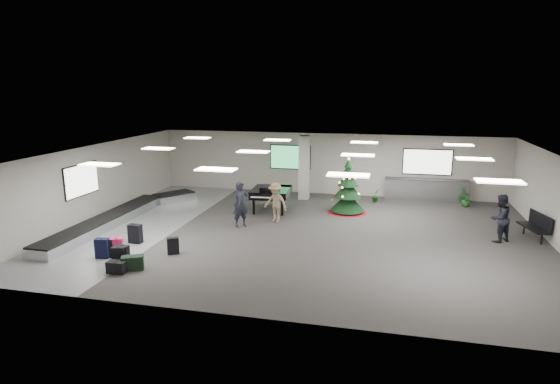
% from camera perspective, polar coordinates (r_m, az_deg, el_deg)
% --- Properties ---
extents(ground, '(18.00, 18.00, 0.00)m').
position_cam_1_polar(ground, '(18.36, 2.86, -5.02)').
color(ground, '#312E2C').
rests_on(ground, ground).
extents(room_envelope, '(18.02, 14.02, 3.21)m').
position_cam_1_polar(room_envelope, '(18.50, 2.16, 2.58)').
color(room_envelope, '#BAB3AA').
rests_on(room_envelope, ground).
extents(baggage_carousel, '(2.28, 9.71, 0.43)m').
position_cam_1_polar(baggage_carousel, '(21.02, -18.73, -2.77)').
color(baggage_carousel, silver).
rests_on(baggage_carousel, ground).
extents(service_counter, '(4.05, 0.65, 1.08)m').
position_cam_1_polar(service_counter, '(24.46, 17.36, 0.27)').
color(service_counter, silver).
rests_on(service_counter, ground).
extents(suitcase_0, '(0.42, 0.24, 0.65)m').
position_cam_1_polar(suitcase_0, '(15.97, -18.62, -7.28)').
color(suitcase_0, black).
rests_on(suitcase_0, ground).
extents(suitcase_1, '(0.45, 0.30, 0.65)m').
position_cam_1_polar(suitcase_1, '(15.86, -19.06, -7.44)').
color(suitcase_1, black).
rests_on(suitcase_1, ground).
extents(pink_suitcase, '(0.46, 0.35, 0.66)m').
position_cam_1_polar(pink_suitcase, '(16.73, -19.26, -6.39)').
color(pink_suitcase, '#DD1C57').
rests_on(pink_suitcase, ground).
extents(suitcase_3, '(0.44, 0.38, 0.60)m').
position_cam_1_polar(suitcase_3, '(16.46, -12.91, -6.40)').
color(suitcase_3, black).
rests_on(suitcase_3, ground).
extents(navy_suitcase, '(0.48, 0.33, 0.70)m').
position_cam_1_polar(navy_suitcase, '(16.75, -20.84, -6.43)').
color(navy_suitcase, black).
rests_on(navy_suitcase, ground).
extents(suitcase_5, '(0.48, 0.37, 0.65)m').
position_cam_1_polar(suitcase_5, '(16.78, -20.39, -6.44)').
color(suitcase_5, black).
rests_on(suitcase_5, ground).
extents(green_duffel, '(0.74, 0.58, 0.47)m').
position_cam_1_polar(green_duffel, '(15.47, -17.53, -8.23)').
color(green_duffel, black).
rests_on(green_duffel, ground).
extents(suitcase_8, '(0.49, 0.30, 0.73)m').
position_cam_1_polar(suitcase_8, '(17.90, -17.23, -4.89)').
color(suitcase_8, black).
rests_on(suitcase_8, ground).
extents(black_duffel, '(0.58, 0.34, 0.39)m').
position_cam_1_polar(black_duffel, '(15.37, -19.30, -8.64)').
color(black_duffel, black).
rests_on(black_duffel, ground).
extents(christmas_tree, '(1.81, 1.81, 2.59)m').
position_cam_1_polar(christmas_tree, '(21.27, 8.25, -0.17)').
color(christmas_tree, maroon).
rests_on(christmas_tree, ground).
extents(grand_piano, '(1.79, 2.23, 1.22)m').
position_cam_1_polar(grand_piano, '(21.29, -1.14, -0.06)').
color(grand_piano, black).
rests_on(grand_piano, ground).
extents(bench, '(0.87, 1.65, 0.99)m').
position_cam_1_polar(bench, '(19.90, 28.82, -3.53)').
color(bench, black).
rests_on(bench, ground).
extents(traveler_a, '(0.80, 0.78, 1.85)m').
position_cam_1_polar(traveler_a, '(19.00, -4.81, -1.52)').
color(traveler_a, black).
rests_on(traveler_a, ground).
extents(traveler_b, '(1.22, 0.93, 1.68)m').
position_cam_1_polar(traveler_b, '(19.61, -0.54, -1.28)').
color(traveler_b, '#7E6B4E').
rests_on(traveler_b, ground).
extents(traveler_bench, '(1.10, 1.07, 1.78)m').
position_cam_1_polar(traveler_bench, '(18.91, 25.22, -2.91)').
color(traveler_bench, black).
rests_on(traveler_bench, ground).
extents(potted_plant_left, '(0.49, 0.50, 0.71)m').
position_cam_1_polar(potted_plant_left, '(23.49, 11.57, -0.39)').
color(potted_plant_left, '#133C16').
rests_on(potted_plant_left, ground).
extents(potted_plant_right, '(0.59, 0.59, 0.74)m').
position_cam_1_polar(potted_plant_right, '(23.86, 21.74, -0.80)').
color(potted_plant_right, '#133C16').
rests_on(potted_plant_right, ground).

